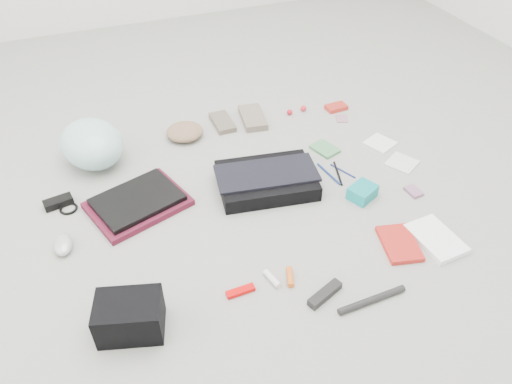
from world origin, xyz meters
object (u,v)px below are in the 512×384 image
object	(u,v)px
laptop	(137,200)
camera_bag	(130,316)
messenger_bag	(266,180)
accordion_wallet	(362,192)
book_red	(399,244)
bike_helmet	(92,144)

from	to	relation	value
laptop	camera_bag	size ratio (longest dim) A/B	1.60
messenger_bag	laptop	bearing A→B (deg)	-178.75
messenger_bag	laptop	world-z (taller)	messenger_bag
messenger_bag	camera_bag	bearing A→B (deg)	-133.93
laptop	accordion_wallet	xyz separation A→B (m)	(0.85, -0.27, -0.01)
messenger_bag	camera_bag	distance (m)	0.81
laptop	book_red	xyz separation A→B (m)	(0.84, -0.56, -0.03)
bike_helmet	book_red	size ratio (longest dim) A/B	1.74
book_red	camera_bag	bearing A→B (deg)	-166.88
camera_bag	accordion_wallet	world-z (taller)	camera_bag
messenger_bag	accordion_wallet	size ratio (longest dim) A/B	3.65
messenger_bag	book_red	distance (m)	0.58
bike_helmet	camera_bag	world-z (taller)	bike_helmet
bike_helmet	camera_bag	size ratio (longest dim) A/B	1.61
messenger_bag	book_red	size ratio (longest dim) A/B	2.14
messenger_bag	book_red	xyz separation A→B (m)	(0.32, -0.48, -0.02)
bike_helmet	accordion_wallet	size ratio (longest dim) A/B	2.98
camera_bag	accordion_wallet	size ratio (longest dim) A/B	1.85
laptop	camera_bag	xyz separation A→B (m)	(-0.13, -0.56, 0.03)
camera_bag	book_red	bearing A→B (deg)	16.30
bike_helmet	book_red	distance (m)	1.32
camera_bag	bike_helmet	bearing A→B (deg)	105.40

